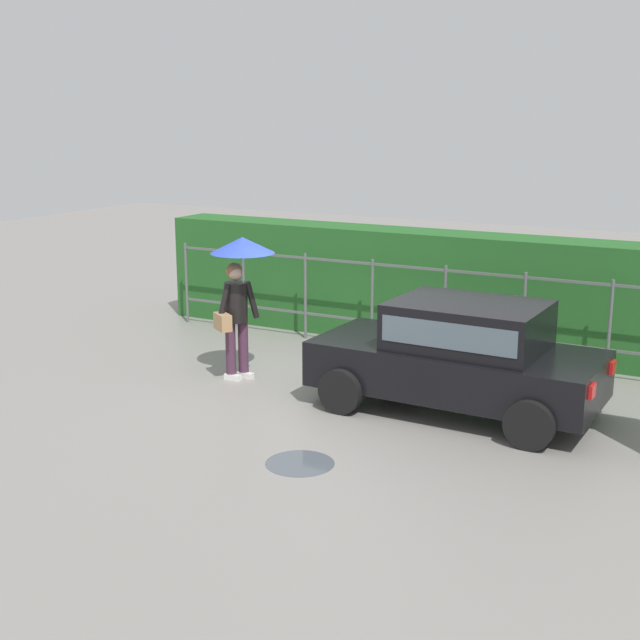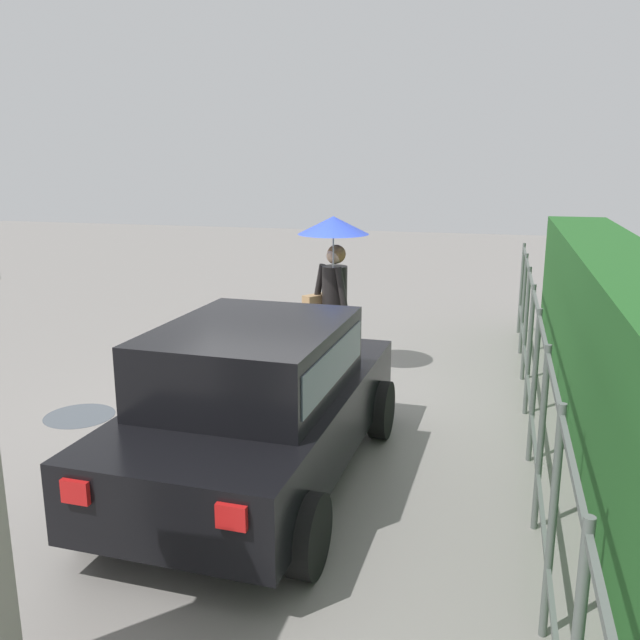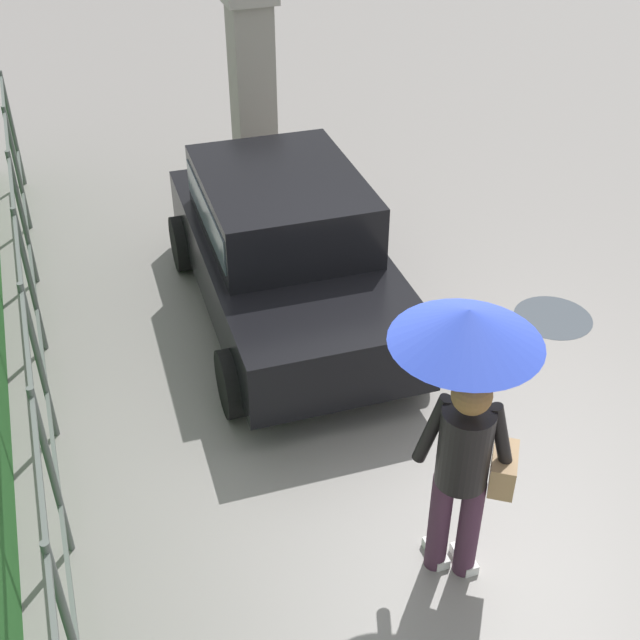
# 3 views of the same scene
# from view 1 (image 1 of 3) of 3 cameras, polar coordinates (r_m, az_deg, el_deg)

# --- Properties ---
(ground_plane) EXTENTS (40.00, 40.00, 0.00)m
(ground_plane) POSITION_cam_1_polar(r_m,az_deg,el_deg) (11.75, 1.06, -5.50)
(ground_plane) COLOR gray
(car) EXTENTS (3.78, 1.95, 1.48)m
(car) POSITION_cam_1_polar(r_m,az_deg,el_deg) (11.34, 9.28, -2.13)
(car) COLOR black
(car) RESTS_ON ground
(pedestrian) EXTENTS (0.93, 0.93, 2.11)m
(pedestrian) POSITION_cam_1_polar(r_m,az_deg,el_deg) (12.49, -5.37, 2.96)
(pedestrian) COLOR #47283D
(pedestrian) RESTS_ON ground
(fence_section) EXTENTS (10.20, 0.05, 1.50)m
(fence_section) POSITION_cam_1_polar(r_m,az_deg,el_deg) (13.84, 8.24, 0.85)
(fence_section) COLOR #59605B
(fence_section) RESTS_ON ground
(hedge_row) EXTENTS (11.15, 0.90, 1.90)m
(hedge_row) POSITION_cam_1_polar(r_m,az_deg,el_deg) (14.57, 9.36, 1.94)
(hedge_row) COLOR #235B23
(hedge_row) RESTS_ON ground
(puddle_near) EXTENTS (0.78, 0.78, 0.00)m
(puddle_near) POSITION_cam_1_polar(r_m,az_deg,el_deg) (9.80, -1.34, -9.45)
(puddle_near) COLOR #4C545B
(puddle_near) RESTS_ON ground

